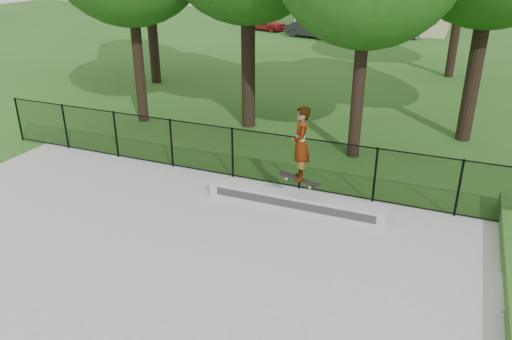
# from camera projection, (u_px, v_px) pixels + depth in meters

# --- Properties ---
(ground) EXTENTS (100.00, 100.00, 0.00)m
(ground) POSITION_uv_depth(u_px,v_px,m) (101.00, 299.00, 9.40)
(ground) COLOR #274914
(ground) RESTS_ON ground
(concrete_slab) EXTENTS (14.00, 12.00, 0.06)m
(concrete_slab) POSITION_uv_depth(u_px,v_px,m) (100.00, 297.00, 9.39)
(concrete_slab) COLOR gray
(concrete_slab) RESTS_ON ground
(grind_ledge) EXTENTS (4.58, 0.40, 0.42)m
(grind_ledge) POSITION_uv_depth(u_px,v_px,m) (295.00, 202.00, 12.47)
(grind_ledge) COLOR #B6B6B1
(grind_ledge) RESTS_ON concrete_slab
(car_a) EXTENTS (3.91, 2.56, 1.24)m
(car_a) POSITION_uv_depth(u_px,v_px,m) (266.00, 23.00, 41.50)
(car_a) COLOR maroon
(car_a) RESTS_ON ground
(car_b) EXTENTS (3.65, 2.02, 1.25)m
(car_b) POSITION_uv_depth(u_px,v_px,m) (310.00, 29.00, 38.03)
(car_b) COLOR black
(car_b) RESTS_ON ground
(car_c) EXTENTS (3.82, 2.27, 1.13)m
(car_c) POSITION_uv_depth(u_px,v_px,m) (393.00, 31.00, 37.71)
(car_c) COLOR gray
(car_c) RESTS_ON ground
(skater_airborne) EXTENTS (0.83, 0.77, 1.98)m
(skater_airborne) POSITION_uv_depth(u_px,v_px,m) (301.00, 145.00, 11.77)
(skater_airborne) COLOR black
(skater_airborne) RESTS_ON ground
(chainlink_fence) EXTENTS (16.06, 0.06, 1.50)m
(chainlink_fence) POSITION_uv_depth(u_px,v_px,m) (232.00, 153.00, 14.07)
(chainlink_fence) COLOR black
(chainlink_fence) RESTS_ON concrete_slab
(distant_building) EXTENTS (12.40, 6.40, 4.30)m
(distant_building) POSITION_uv_depth(u_px,v_px,m) (374.00, 3.00, 41.38)
(distant_building) COLOR tan
(distant_building) RESTS_ON ground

